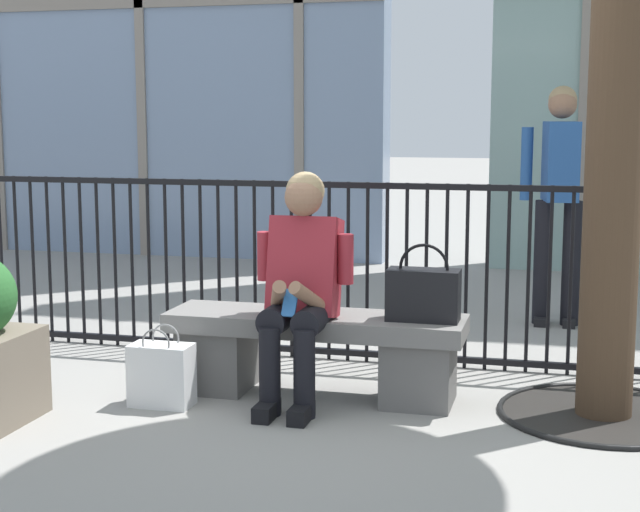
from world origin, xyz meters
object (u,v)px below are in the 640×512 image
at_px(handbag_on_bench, 423,293).
at_px(shopping_bag, 162,374).
at_px(stone_bench, 315,347).
at_px(bystander_at_railing, 560,186).
at_px(seated_person_with_phone, 300,281).

relative_size(handbag_on_bench, shopping_bag, 0.95).
bearing_deg(handbag_on_bench, stone_bench, 179.01).
bearing_deg(bystander_at_railing, seated_person_with_phone, -118.89).
distance_m(handbag_on_bench, shopping_bag, 1.42).
distance_m(handbag_on_bench, bystander_at_railing, 2.32).
relative_size(handbag_on_bench, bystander_at_railing, 0.23).
height_order(handbag_on_bench, shopping_bag, handbag_on_bench).
bearing_deg(handbag_on_bench, bystander_at_railing, 73.55).
height_order(stone_bench, shopping_bag, stone_bench).
distance_m(shopping_bag, bystander_at_railing, 3.32).
height_order(shopping_bag, bystander_at_railing, bystander_at_railing).
xyz_separation_m(shopping_bag, bystander_at_railing, (1.96, 2.55, 0.83)).
bearing_deg(shopping_bag, handbag_on_bench, 15.36).
bearing_deg(bystander_at_railing, stone_bench, -119.39).
bearing_deg(shopping_bag, bystander_at_railing, 52.47).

